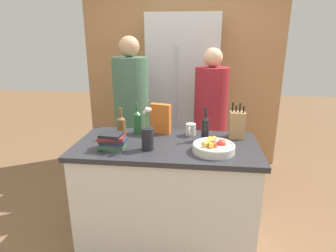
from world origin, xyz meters
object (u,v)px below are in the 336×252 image
(bottle_oil, at_px, (205,127))
(person_at_sink, at_px, (132,112))
(book_stack, at_px, (112,141))
(knife_block, at_px, (237,125))
(fruit_bowl, at_px, (214,147))
(cereal_box, at_px, (161,119))
(coffee_mug, at_px, (191,129))
(bottle_wine, at_px, (137,121))
(person_in_blue, at_px, (210,118))
(refrigerator, at_px, (183,97))
(flower_vase, at_px, (148,137))
(bottle_vinegar, at_px, (121,126))

(bottle_oil, bearing_deg, person_at_sink, 142.72)
(book_stack, bearing_deg, knife_block, 21.26)
(fruit_bowl, distance_m, bottle_oil, 0.27)
(knife_block, bearing_deg, bottle_oil, -160.92)
(cereal_box, height_order, coffee_mug, cereal_box)
(knife_block, height_order, bottle_wine, knife_block)
(cereal_box, xyz_separation_m, person_in_blue, (0.46, 0.54, -0.13))
(cereal_box, relative_size, bottle_oil, 0.94)
(bottle_wine, height_order, person_at_sink, person_at_sink)
(fruit_bowl, distance_m, book_stack, 0.77)
(refrigerator, bearing_deg, coffee_mug, -83.16)
(bottle_wine, distance_m, person_in_blue, 0.88)
(coffee_mug, bearing_deg, bottle_oil, -42.39)
(cereal_box, distance_m, person_in_blue, 0.72)
(book_stack, relative_size, person_at_sink, 0.12)
(bottle_oil, bearing_deg, coffee_mug, 137.61)
(person_in_blue, bearing_deg, fruit_bowl, -103.26)
(knife_block, distance_m, bottle_oil, 0.28)
(fruit_bowl, relative_size, book_stack, 1.45)
(flower_vase, relative_size, book_stack, 1.53)
(flower_vase, bearing_deg, fruit_bowl, 1.07)
(knife_block, bearing_deg, flower_vase, -153.06)
(flower_vase, relative_size, bottle_oil, 1.18)
(flower_vase, bearing_deg, bottle_wine, 113.52)
(cereal_box, distance_m, person_at_sink, 0.58)
(knife_block, distance_m, flower_vase, 0.79)
(person_at_sink, bearing_deg, bottle_wine, -73.25)
(flower_vase, xyz_separation_m, bottle_wine, (-0.16, 0.38, 0.01))
(coffee_mug, relative_size, bottle_oil, 0.46)
(fruit_bowl, height_order, book_stack, book_stack)
(refrigerator, xyz_separation_m, fruit_bowl, (0.33, -1.60, -0.05))
(bottle_vinegar, xyz_separation_m, bottle_wine, (0.11, 0.13, 0.01))
(flower_vase, bearing_deg, book_stack, -175.33)
(cereal_box, xyz_separation_m, bottle_wine, (-0.21, -0.03, -0.02))
(person_at_sink, bearing_deg, fruit_bowl, -48.02)
(refrigerator, distance_m, bottle_vinegar, 1.42)
(bottle_vinegar, height_order, person_at_sink, person_at_sink)
(person_at_sink, distance_m, person_in_blue, 0.84)
(coffee_mug, bearing_deg, bottle_vinegar, -168.16)
(fruit_bowl, relative_size, bottle_wine, 1.13)
(bottle_vinegar, bearing_deg, refrigerator, 71.88)
(flower_vase, xyz_separation_m, coffee_mug, (0.31, 0.38, -0.05))
(bottle_wine, bearing_deg, person_in_blue, 40.48)
(bottle_wine, bearing_deg, bottle_vinegar, -131.63)
(bottle_oil, relative_size, person_in_blue, 0.17)
(flower_vase, bearing_deg, refrigerator, 84.10)
(cereal_box, xyz_separation_m, person_at_sink, (-0.37, 0.44, -0.06))
(book_stack, height_order, bottle_vinegar, bottle_vinegar)
(flower_vase, distance_m, coffee_mug, 0.49)
(fruit_bowl, bearing_deg, person_at_sink, 134.71)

